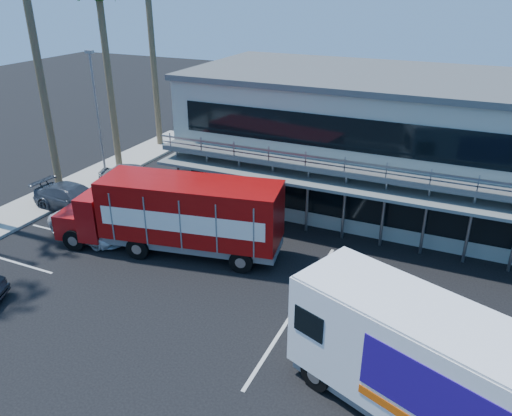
% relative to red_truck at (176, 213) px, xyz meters
% --- Properties ---
extents(ground, '(120.00, 120.00, 0.00)m').
position_rel_red_truck_xyz_m(ground, '(4.73, -4.87, -1.99)').
color(ground, black).
rests_on(ground, ground).
extents(building, '(22.40, 12.00, 7.30)m').
position_rel_red_truck_xyz_m(building, '(7.73, 10.07, 1.66)').
color(building, '#A5AB9C').
rests_on(building, ground).
extents(curb_strip, '(3.00, 32.00, 0.16)m').
position_rel_red_truck_xyz_m(curb_strip, '(-10.27, 1.13, -1.91)').
color(curb_strip, '#A5A399').
rests_on(curb_strip, ground).
extents(palm_e, '(2.80, 2.80, 12.25)m').
position_rel_red_truck_xyz_m(palm_e, '(-9.97, 8.13, 8.58)').
color(palm_e, brown).
rests_on(palm_e, ground).
extents(light_pole_far, '(0.50, 0.25, 8.09)m').
position_rel_red_truck_xyz_m(light_pole_far, '(-9.47, 6.13, 2.51)').
color(light_pole_far, gray).
rests_on(light_pole_far, ground).
extents(red_truck, '(11.04, 4.39, 3.62)m').
position_rel_red_truck_xyz_m(red_truck, '(0.00, 0.00, 0.00)').
color(red_truck, '#980C0D').
rests_on(red_truck, ground).
extents(white_van, '(8.18, 5.26, 3.78)m').
position_rel_red_truck_xyz_m(white_van, '(11.76, -5.64, 0.02)').
color(white_van, white).
rests_on(white_van, ground).
extents(parked_car_c, '(5.02, 2.90, 1.32)m').
position_rel_red_truck_xyz_m(parked_car_c, '(-4.77, -0.47, -1.33)').
color(parked_car_c, white).
rests_on(parked_car_c, ground).
extents(parked_car_d, '(5.15, 2.29, 1.47)m').
position_rel_red_truck_xyz_m(parked_car_d, '(-7.77, 1.52, -1.26)').
color(parked_car_d, '#323843').
rests_on(parked_car_d, ground).
extents(parked_car_e, '(4.45, 2.97, 1.41)m').
position_rel_red_truck_xyz_m(parked_car_e, '(-7.10, 5.93, -1.29)').
color(parked_car_e, slate).
rests_on(parked_car_e, ground).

